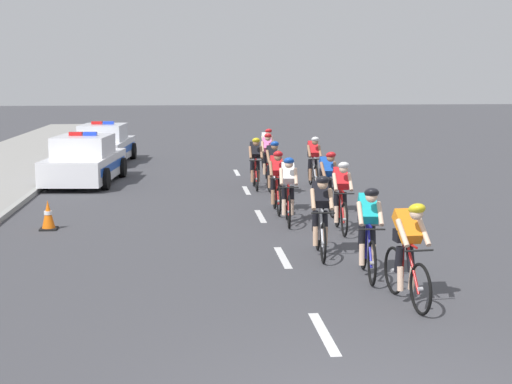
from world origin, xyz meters
TOP-DOWN VIEW (x-y plane):
  - kerb_edge at (-5.97, 14.00)m, footprint 0.16×60.00m
  - lane_markings_centre at (0.00, 8.56)m, footprint 0.14×21.60m
  - cyclist_lead at (1.42, 3.66)m, footprint 0.44×1.72m
  - cyclist_second at (1.20, 5.12)m, footprint 0.45×1.72m
  - cyclist_third at (0.69, 6.57)m, footprint 0.44×1.72m
  - cyclist_fourth at (1.51, 8.66)m, footprint 0.43×1.72m
  - cyclist_fifth at (0.52, 9.60)m, footprint 0.44×1.72m
  - cyclist_sixth at (1.62, 10.71)m, footprint 0.43×1.72m
  - cyclist_seventh at (0.44, 11.02)m, footprint 0.42×1.72m
  - cyclist_eighth at (0.29, 14.84)m, footprint 0.42×1.72m
  - cyclist_ninth at (0.66, 13.68)m, footprint 0.43×1.72m
  - cyclist_tenth at (2.04, 15.03)m, footprint 0.42×1.72m
  - cyclist_eleventh at (0.82, 16.49)m, footprint 0.43×1.72m
  - cyclist_twelfth at (1.04, 18.53)m, footprint 0.45×1.72m
  - police_car_nearest at (-4.84, 16.51)m, footprint 2.31×4.55m
  - police_car_second at (-4.84, 21.94)m, footprint 2.25×4.52m
  - traffic_cone_near at (-4.69, 9.48)m, footprint 0.36×0.36m

SIDE VIEW (x-z plane):
  - lane_markings_centre at x=0.00m, z-range 0.00..0.01m
  - kerb_edge at x=-5.97m, z-range 0.00..0.13m
  - traffic_cone_near at x=-4.69m, z-range -0.01..0.63m
  - police_car_nearest at x=-4.84m, z-range -0.12..1.48m
  - police_car_second at x=-4.84m, z-range -0.12..1.48m
  - cyclist_lead at x=1.42m, z-range 0.00..1.57m
  - cyclist_second at x=1.20m, z-range 0.00..1.57m
  - cyclist_third at x=0.69m, z-range 0.00..1.57m
  - cyclist_fourth at x=1.51m, z-range 0.00..1.57m
  - cyclist_fifth at x=0.52m, z-range 0.00..1.57m
  - cyclist_sixth at x=1.62m, z-range 0.00..1.57m
  - cyclist_seventh at x=0.44m, z-range 0.00..1.57m
  - cyclist_eighth at x=0.29m, z-range 0.00..1.57m
  - cyclist_ninth at x=0.66m, z-range 0.00..1.57m
  - cyclist_tenth at x=2.04m, z-range 0.00..1.57m
  - cyclist_eleventh at x=0.82m, z-range 0.00..1.57m
  - cyclist_twelfth at x=1.04m, z-range 0.00..1.57m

